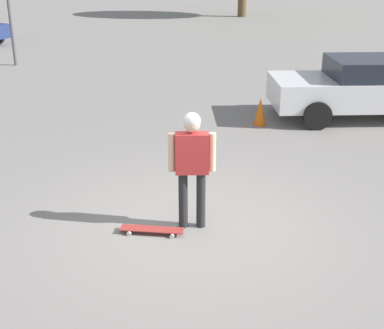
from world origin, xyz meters
TOP-DOWN VIEW (x-y plane):
  - ground_plane at (0.00, 0.00)m, footprint 220.00×220.00m
  - person at (0.00, 0.00)m, footprint 0.40×0.59m
  - skateboard at (-0.46, 0.41)m, footprint 0.49×0.91m
  - car_parked_near at (6.87, -1.15)m, footprint 3.80×4.79m
  - traffic_cone at (5.12, 0.89)m, footprint 0.30×0.30m

SIDE VIEW (x-z plane):
  - ground_plane at x=0.00m, z-range 0.00..0.00m
  - skateboard at x=-0.46m, z-range 0.02..0.10m
  - traffic_cone at x=5.12m, z-range 0.00..0.63m
  - car_parked_near at x=6.87m, z-range 0.03..1.46m
  - person at x=0.00m, z-range 0.20..1.93m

